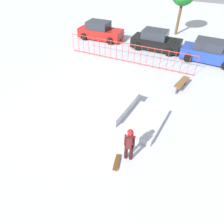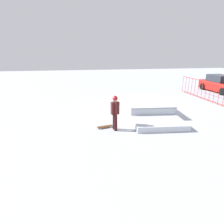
% 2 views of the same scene
% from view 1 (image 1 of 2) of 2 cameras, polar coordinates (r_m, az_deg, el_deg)
% --- Properties ---
extents(ground_plane, '(60.00, 60.00, 0.00)m').
position_cam_1_polar(ground_plane, '(11.34, -6.11, 2.49)').
color(ground_plane, '#B2B7C1').
extents(skate_ramp, '(5.63, 3.11, 0.74)m').
position_cam_1_polar(skate_ramp, '(10.70, -1.63, 2.19)').
color(skate_ramp, silver).
rests_on(skate_ramp, ground).
extents(skater, '(0.43, 0.41, 1.73)m').
position_cam_1_polar(skater, '(7.87, 5.11, -8.89)').
color(skater, black).
rests_on(skater, ground).
extents(skateboard, '(0.39, 0.82, 0.09)m').
position_cam_1_polar(skateboard, '(8.41, 1.37, -14.48)').
color(skateboard, '#593314').
rests_on(skateboard, ground).
extents(perimeter_fence, '(9.85, 0.09, 1.50)m').
position_cam_1_polar(perimeter_fence, '(15.38, 4.79, 16.79)').
color(perimeter_fence, '#B22D23').
rests_on(perimeter_fence, ground).
extents(park_bench, '(0.74, 1.65, 0.48)m').
position_cam_1_polar(park_bench, '(13.12, 19.62, 7.91)').
color(park_bench, brown).
rests_on(park_bench, ground).
extents(parked_car_red, '(4.15, 2.02, 1.60)m').
position_cam_1_polar(parked_car_red, '(19.98, -3.49, 22.44)').
color(parked_car_red, red).
rests_on(parked_car_red, ground).
extents(parked_car_black, '(4.12, 1.96, 1.60)m').
position_cam_1_polar(parked_car_black, '(18.05, 12.68, 19.57)').
color(parked_car_black, black).
rests_on(parked_car_black, ground).
extents(parked_car_blue, '(4.18, 2.08, 1.60)m').
position_cam_1_polar(parked_car_blue, '(17.24, 26.46, 15.37)').
color(parked_car_blue, '#1E3899').
rests_on(parked_car_blue, ground).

